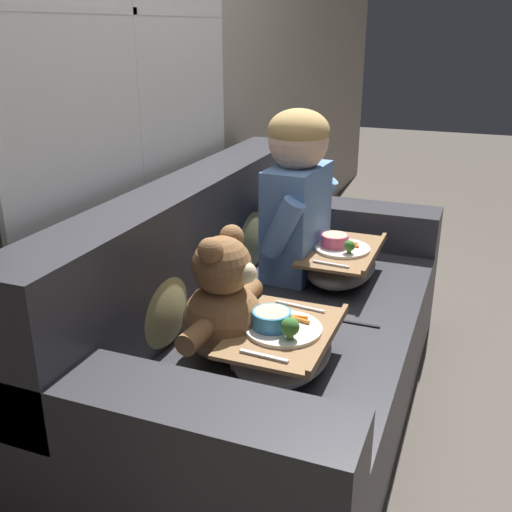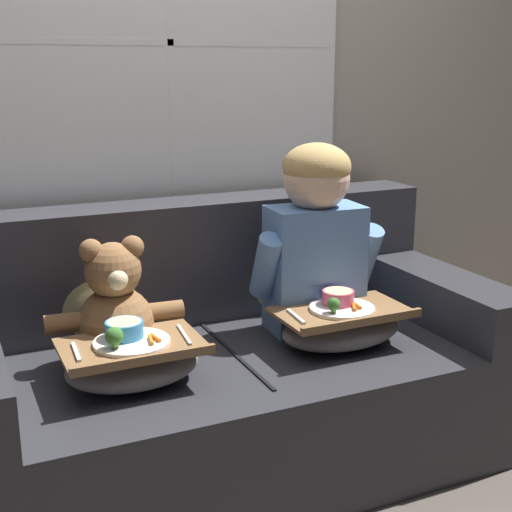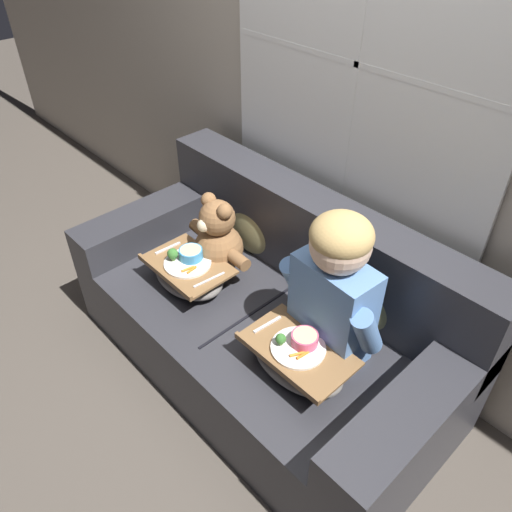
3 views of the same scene
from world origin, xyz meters
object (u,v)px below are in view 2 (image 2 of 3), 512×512
object	(u,v)px
throw_pillow_behind_child	(285,267)
throw_pillow_behind_teddy	(99,291)
lap_tray_teddy	(132,361)
lap_tray_child	(341,326)
teddy_bear	(115,310)
child_figure	(316,229)
couch	(221,370)

from	to	relation	value
throw_pillow_behind_child	throw_pillow_behind_teddy	distance (m)	0.74
throw_pillow_behind_child	lap_tray_teddy	world-z (taller)	throw_pillow_behind_child
lap_tray_child	lap_tray_teddy	world-z (taller)	lap_tray_teddy
throw_pillow_behind_teddy	teddy_bear	distance (m)	0.24
lap_tray_child	child_figure	bearing A→B (deg)	89.93
teddy_bear	lap_tray_teddy	distance (m)	0.22
child_figure	lap_tray_teddy	xyz separation A→B (m)	(-0.74, -0.20, -0.30)
child_figure	teddy_bear	bearing A→B (deg)	-179.65
throw_pillow_behind_child	child_figure	size ratio (longest dim) A/B	0.55
teddy_bear	lap_tray_child	size ratio (longest dim) A/B	0.98
throw_pillow_behind_child	child_figure	xyz separation A→B (m)	(-0.00, -0.23, 0.20)
throw_pillow_behind_teddy	lap_tray_child	distance (m)	0.86
throw_pillow_behind_teddy	lap_tray_child	xyz separation A→B (m)	(0.74, -0.43, -0.10)
couch	child_figure	xyz separation A→B (m)	(0.37, -0.01, 0.48)
teddy_bear	lap_tray_child	xyz separation A→B (m)	(0.74, -0.19, -0.10)
throw_pillow_behind_teddy	lap_tray_teddy	bearing A→B (deg)	-90.16
couch	throw_pillow_behind_child	size ratio (longest dim) A/B	5.06
teddy_bear	child_figure	bearing A→B (deg)	0.35
throw_pillow_behind_child	lap_tray_teddy	distance (m)	0.86
couch	child_figure	distance (m)	0.61
throw_pillow_behind_teddy	lap_tray_teddy	distance (m)	0.44
lap_tray_teddy	throw_pillow_behind_teddy	bearing A→B (deg)	89.84
throw_pillow_behind_teddy	lap_tray_child	bearing A→B (deg)	-30.24
couch	teddy_bear	size ratio (longest dim) A/B	4.24
couch	throw_pillow_behind_child	distance (m)	0.51
lap_tray_teddy	throw_pillow_behind_child	bearing A→B (deg)	30.18
couch	throw_pillow_behind_teddy	distance (m)	0.51
throw_pillow_behind_teddy	lap_tray_teddy	world-z (taller)	throw_pillow_behind_teddy
couch	child_figure	world-z (taller)	child_figure
throw_pillow_behind_teddy	lap_tray_teddy	xyz separation A→B (m)	(-0.00, -0.43, -0.10)
child_figure	throw_pillow_behind_teddy	bearing A→B (deg)	162.39
child_figure	lap_tray_teddy	size ratio (longest dim) A/B	1.60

